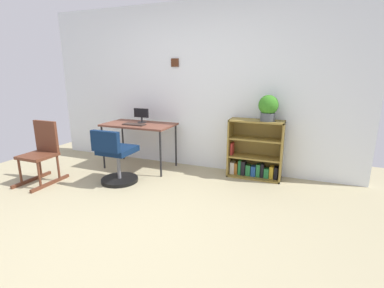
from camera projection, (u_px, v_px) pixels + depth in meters
The scene contains 9 objects.
ground_plane at pixel (116, 226), 2.88m from camera, with size 6.24×6.24×0.00m, color tan.
wall_back at pixel (193, 88), 4.49m from camera, with size 5.20×0.12×2.56m.
desk at pixel (139, 127), 4.51m from camera, with size 1.12×0.62×0.73m.
monitor at pixel (141, 115), 4.56m from camera, with size 0.26×0.15×0.23m.
keyboard at pixel (134, 124), 4.39m from camera, with size 0.36×0.15×0.02m, color #332823.
office_chair at pixel (116, 160), 3.92m from camera, with size 0.52×0.55×0.79m.
rocking_chair at pixel (42, 152), 3.96m from camera, with size 0.42×0.64×0.86m.
bookshelf_low at pixel (255, 152), 4.16m from camera, with size 0.78×0.30×0.86m.
potted_plant_on_shelf at pixel (268, 107), 3.89m from camera, with size 0.27×0.27×0.36m.
Camera 1 is at (1.67, -2.11, 1.53)m, focal length 26.33 mm.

